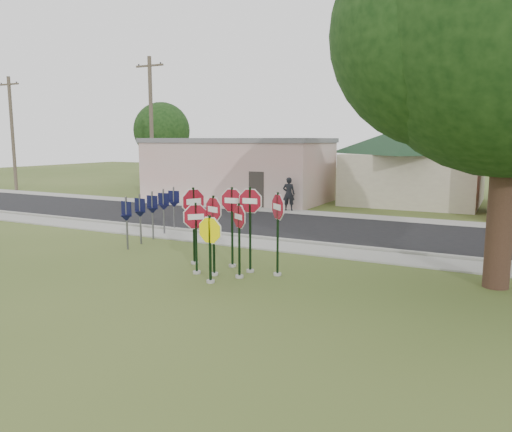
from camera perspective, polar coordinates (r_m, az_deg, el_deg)
The scene contains 20 objects.
ground at distance 14.54m, azimuth -6.16°, elevation -7.69°, with size 120.00×120.00×0.00m, color #3D501E.
sidewalk_near at distance 19.21m, azimuth 2.94°, elevation -3.51°, with size 60.00×1.60×0.06m, color gray.
road at distance 23.31m, azimuth 7.52°, elevation -1.43°, with size 60.00×7.00×0.04m, color black.
sidewalk_far at distance 27.34m, azimuth 10.60°, elevation 0.02°, with size 60.00×1.60×0.06m, color gray.
curb at distance 20.10m, azimuth 4.12°, elevation -2.86°, with size 60.00×0.20×0.14m, color gray.
stop_sign_center at distance 15.03m, azimuth -4.86°, elevation -0.96°, with size 0.97×0.40×2.55m.
stop_sign_yellow at distance 14.32m, azimuth -5.28°, elevation -2.87°, with size 1.09×0.24×2.08m.
stop_sign_left at distance 15.31m, azimuth -6.88°, elevation -1.45°, with size 0.78×0.76×2.31m.
stop_sign_right at distance 14.75m, azimuth -1.93°, elevation -1.75°, with size 0.83×0.56×2.35m.
stop_sign_back_right at distance 15.32m, azimuth -0.67°, elevation -0.15°, with size 1.05×0.24×2.77m.
stop_sign_back_left at distance 16.00m, azimuth -2.74°, elevation 0.09°, with size 1.07×0.24×2.71m.
stop_sign_far_right at distance 14.96m, azimuth 2.50°, elevation -0.62°, with size 0.85×0.73×2.66m.
stop_sign_far_left at distance 16.49m, azimuth -7.15°, elevation 0.26°, with size 0.52×1.05×2.68m.
route_sign_row at distance 20.99m, azimuth -11.75°, elevation 0.67°, with size 1.43×4.63×2.00m.
building_stucco at distance 34.07m, azimuth -2.13°, elevation 5.44°, with size 12.20×6.20×4.20m.
building_house at distance 34.10m, azimuth 17.83°, elevation 7.55°, with size 11.60×11.60×6.20m.
utility_pole_near at distance 34.53m, azimuth -11.86°, elevation 9.98°, with size 2.20×0.26×9.50m.
utility_pole_far at distance 44.69m, azimuth -26.08°, elevation 8.64°, with size 2.20×0.26×9.00m.
bg_tree_left at distance 45.15m, azimuth -10.71°, elevation 9.56°, with size 4.90×4.90×7.35m.
pedestrian at distance 28.69m, azimuth 3.76°, elevation 2.54°, with size 0.70×0.46×1.92m, color black.
Camera 1 is at (7.75, -11.61, 4.09)m, focal length 35.00 mm.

